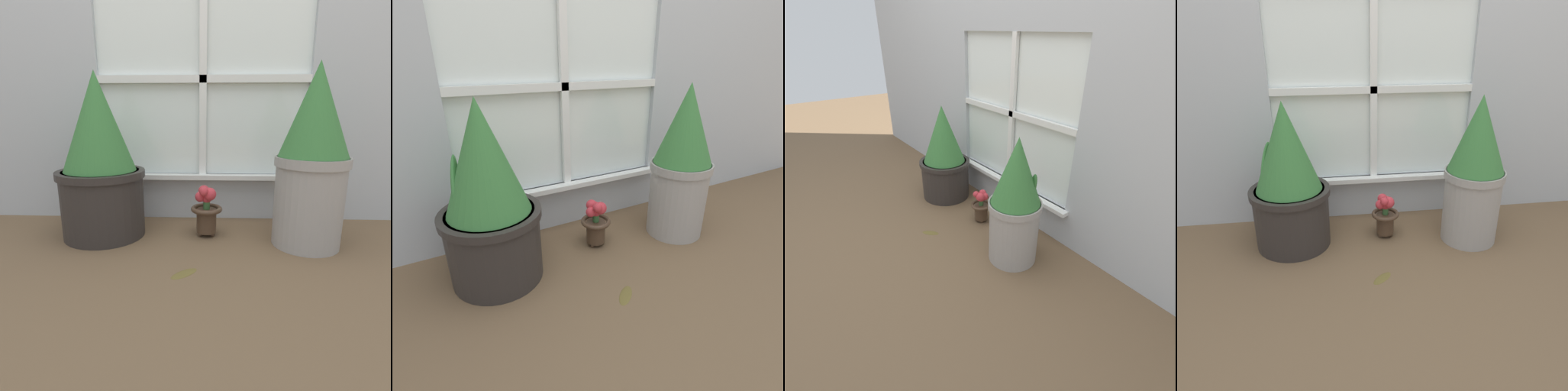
{
  "view_description": "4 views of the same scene",
  "coord_description": "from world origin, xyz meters",
  "views": [
    {
      "loc": [
        0.03,
        -0.93,
        0.52
      ],
      "look_at": [
        -0.03,
        0.36,
        0.19
      ],
      "focal_mm": 28.0,
      "sensor_mm": 36.0,
      "label": 1
    },
    {
      "loc": [
        -0.61,
        -0.7,
        0.83
      ],
      "look_at": [
        -0.02,
        0.39,
        0.26
      ],
      "focal_mm": 28.0,
      "sensor_mm": 36.0,
      "label": 2
    },
    {
      "loc": [
        1.47,
        -0.68,
        1.19
      ],
      "look_at": [
        0.02,
        0.38,
        0.2
      ],
      "focal_mm": 28.0,
      "sensor_mm": 36.0,
      "label": 3
    },
    {
      "loc": [
        -0.29,
        -1.32,
        1.03
      ],
      "look_at": [
        -0.04,
        0.37,
        0.24
      ],
      "focal_mm": 35.0,
      "sensor_mm": 36.0,
      "label": 4
    }
  ],
  "objects": [
    {
      "name": "potted_plant_left",
      "position": [
        -0.44,
        0.38,
        0.33
      ],
      "size": [
        0.38,
        0.38,
        0.71
      ],
      "color": "#2D2826",
      "rests_on": "ground_plane"
    },
    {
      "name": "fallen_leaf",
      "position": [
        -0.05,
        0.02,
        0.0
      ],
      "size": [
        0.11,
        0.11,
        0.01
      ],
      "color": "brown",
      "rests_on": "ground_plane"
    },
    {
      "name": "ground_plane",
      "position": [
        0.0,
        0.0,
        0.0
      ],
      "size": [
        10.0,
        10.0,
        0.0
      ],
      "primitive_type": "plane",
      "color": "brown"
    },
    {
      "name": "flower_vase",
      "position": [
        0.02,
        0.38,
        0.13
      ],
      "size": [
        0.14,
        0.14,
        0.24
      ],
      "color": "#473323",
      "rests_on": "ground_plane"
    },
    {
      "name": "potted_plant_right",
      "position": [
        0.44,
        0.3,
        0.36
      ],
      "size": [
        0.29,
        0.29,
        0.73
      ],
      "color": "#9E9993",
      "rests_on": "ground_plane"
    }
  ]
}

